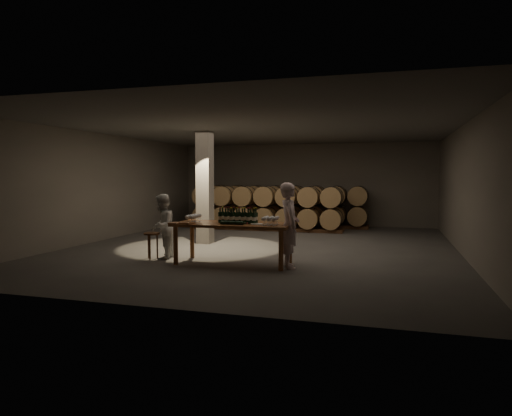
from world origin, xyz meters
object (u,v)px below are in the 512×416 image
(tasting_table, at_px, (233,228))
(plate, at_px, (257,224))
(stool, at_px, (152,237))
(person_man, at_px, (289,225))
(notebook_near, at_px, (187,223))
(bottle_cluster, at_px, (238,217))
(person_woman, at_px, (162,226))

(tasting_table, relative_size, plate, 9.96)
(plate, height_order, stool, plate)
(tasting_table, distance_m, stool, 2.03)
(person_man, bearing_deg, tasting_table, 63.16)
(plate, distance_m, notebook_near, 1.51)
(tasting_table, distance_m, bottle_cluster, 0.25)
(bottle_cluster, distance_m, notebook_near, 1.11)
(person_man, relative_size, person_woman, 1.18)
(tasting_table, distance_m, person_man, 1.28)
(person_man, bearing_deg, stool, 65.47)
(tasting_table, distance_m, notebook_near, 1.00)
(stool, bearing_deg, person_man, -1.53)
(notebook_near, bearing_deg, tasting_table, 43.28)
(tasting_table, bearing_deg, bottle_cluster, 35.05)
(tasting_table, relative_size, person_man, 1.45)
(notebook_near, xyz_separation_m, person_woman, (-0.88, 0.51, -0.16))
(person_man, xyz_separation_m, person_woman, (-3.07, 0.20, -0.14))
(notebook_near, height_order, stool, notebook_near)
(bottle_cluster, distance_m, plate, 0.52)
(notebook_near, bearing_deg, plate, 31.30)
(tasting_table, xyz_separation_m, plate, (0.57, -0.10, 0.11))
(bottle_cluster, relative_size, person_man, 0.48)
(bottle_cluster, relative_size, stool, 1.41)
(plate, bearing_deg, person_man, 0.81)
(stool, bearing_deg, bottle_cluster, 1.67)
(tasting_table, xyz_separation_m, person_woman, (-1.79, 0.11, -0.04))
(bottle_cluster, bearing_deg, person_woman, 178.50)
(bottle_cluster, height_order, notebook_near, bottle_cluster)
(stool, xyz_separation_m, person_man, (3.28, -0.09, 0.39))
(tasting_table, height_order, bottle_cluster, bottle_cluster)
(plate, height_order, notebook_near, notebook_near)
(stool, relative_size, person_woman, 0.41)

